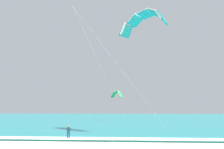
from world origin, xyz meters
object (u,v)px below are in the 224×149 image
object	(u,v)px
surfboard	(68,140)
kite_distant	(117,93)
kite_primary	(144,20)
kitesurfer	(68,132)

from	to	relation	value
surfboard	kite_distant	size ratio (longest dim) A/B	0.29
kite_distant	surfboard	bearing A→B (deg)	-94.47
surfboard	kite_primary	bearing A→B (deg)	41.92
surfboard	kite_primary	distance (m)	21.05
kitesurfer	kite_primary	distance (m)	20.31
kite_primary	kite_distant	size ratio (longest dim) A/B	3.46
kitesurfer	kite_distant	bearing A→B (deg)	85.52
kitesurfer	kite_distant	world-z (taller)	kite_distant
kite_primary	kite_distant	distance (m)	34.53
kite_primary	kite_distant	xyz separation A→B (m)	(-6.01, 32.68, -9.40)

